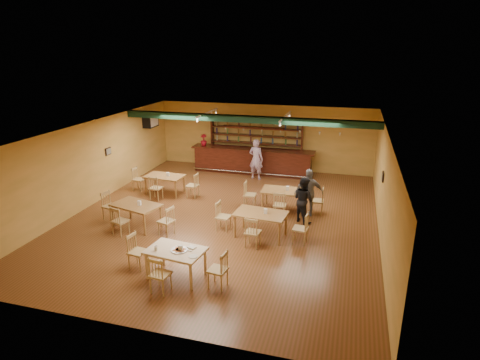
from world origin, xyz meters
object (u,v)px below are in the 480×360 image
(dining_table_c, at_px, (137,215))
(patron_right_a, at_px, (303,200))
(dining_table_a, at_px, (165,185))
(bar_counter, at_px, (253,161))
(dining_table_d, at_px, (261,225))
(dining_table_b, at_px, (283,200))
(patron_bar, at_px, (256,159))
(near_table, at_px, (176,263))

(dining_table_c, relative_size, patron_right_a, 1.00)
(dining_table_a, relative_size, patron_right_a, 0.96)
(bar_counter, xyz_separation_m, patron_right_a, (2.91, -4.82, 0.20))
(bar_counter, relative_size, patron_right_a, 3.67)
(dining_table_c, bearing_deg, dining_table_a, 113.80)
(dining_table_a, relative_size, dining_table_d, 0.95)
(dining_table_b, xyz_separation_m, dining_table_c, (-4.25, -2.64, 0.01))
(dining_table_c, relative_size, patron_bar, 0.86)
(dining_table_b, height_order, dining_table_d, dining_table_d)
(near_table, bearing_deg, patron_right_a, 65.69)
(patron_bar, bearing_deg, near_table, 100.90)
(patron_bar, bearing_deg, dining_table_a, 54.15)
(dining_table_a, relative_size, patron_bar, 0.83)
(dining_table_c, xyz_separation_m, dining_table_d, (3.96, 0.37, 0.01))
(dining_table_a, bearing_deg, dining_table_d, -27.84)
(bar_counter, height_order, patron_bar, patron_bar)
(bar_counter, height_order, patron_right_a, patron_right_a)
(dining_table_b, height_order, patron_bar, patron_bar)
(dining_table_a, distance_m, patron_right_a, 5.68)
(dining_table_c, distance_m, dining_table_d, 3.98)
(dining_table_b, height_order, near_table, near_table)
(dining_table_d, bearing_deg, patron_bar, 110.05)
(near_table, relative_size, patron_right_a, 0.92)
(near_table, xyz_separation_m, patron_bar, (0.05, 8.27, 0.51))
(bar_counter, relative_size, patron_bar, 3.16)
(bar_counter, bearing_deg, dining_table_d, -73.87)
(patron_right_a, bearing_deg, dining_table_a, 26.62)
(dining_table_a, height_order, dining_table_d, dining_table_d)
(bar_counter, distance_m, dining_table_a, 4.46)
(dining_table_a, xyz_separation_m, patron_right_a, (5.54, -1.22, 0.39))
(patron_right_a, bearing_deg, dining_table_b, -5.94)
(dining_table_a, bearing_deg, dining_table_b, -1.73)
(dining_table_c, distance_m, near_table, 3.45)
(dining_table_d, xyz_separation_m, patron_right_a, (1.09, 1.47, 0.38))
(patron_bar, xyz_separation_m, patron_right_a, (2.55, -4.00, -0.12))
(dining_table_d, relative_size, patron_right_a, 1.01)
(dining_table_d, distance_m, patron_right_a, 1.87)
(dining_table_d, xyz_separation_m, near_table, (-1.51, -2.79, -0.01))
(bar_counter, bearing_deg, dining_table_b, -62.35)
(patron_right_a, bearing_deg, near_table, 97.72)
(dining_table_b, relative_size, patron_bar, 0.84)
(dining_table_b, distance_m, dining_table_c, 5.00)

